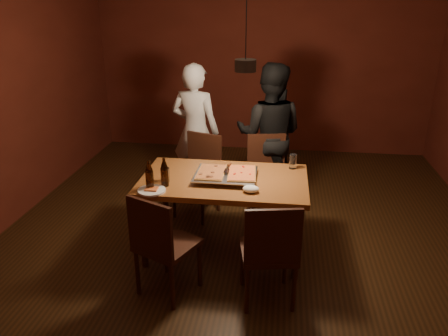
# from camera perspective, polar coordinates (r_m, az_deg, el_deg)

# --- Properties ---
(room_shell) EXTENTS (6.00, 6.00, 6.00)m
(room_shell) POSITION_cam_1_polar(r_m,az_deg,el_deg) (3.79, 2.72, 7.99)
(room_shell) COLOR #37200F
(room_shell) RESTS_ON ground
(dining_table) EXTENTS (1.50, 0.90, 0.75)m
(dining_table) POSITION_cam_1_polar(r_m,az_deg,el_deg) (3.98, -0.00, -2.33)
(dining_table) COLOR #945525
(dining_table) RESTS_ON floor
(chair_far_left) EXTENTS (0.54, 0.54, 0.49)m
(chair_far_left) POSITION_cam_1_polar(r_m,az_deg,el_deg) (4.80, -3.17, 0.13)
(chair_far_left) COLOR #38190F
(chair_far_left) RESTS_ON floor
(chair_far_right) EXTENTS (0.50, 0.50, 0.49)m
(chair_far_right) POSITION_cam_1_polar(r_m,az_deg,el_deg) (4.78, 5.67, -0.04)
(chair_far_right) COLOR #38190F
(chair_far_right) RESTS_ON floor
(chair_near_left) EXTENTS (0.56, 0.56, 0.49)m
(chair_near_left) POSITION_cam_1_polar(r_m,az_deg,el_deg) (3.47, -8.35, -9.01)
(chair_near_left) COLOR #38190F
(chair_near_left) RESTS_ON floor
(chair_near_right) EXTENTS (0.49, 0.49, 0.49)m
(chair_near_right) POSITION_cam_1_polar(r_m,az_deg,el_deg) (3.36, 6.05, -10.03)
(chair_near_right) COLOR #38190F
(chair_near_right) RESTS_ON floor
(pizza_tray) EXTENTS (0.59, 0.50, 0.05)m
(pizza_tray) POSITION_cam_1_polar(r_m,az_deg,el_deg) (3.94, 0.22, -1.05)
(pizza_tray) COLOR silver
(pizza_tray) RESTS_ON dining_table
(pizza_meat) EXTENTS (0.24, 0.38, 0.02)m
(pizza_meat) POSITION_cam_1_polar(r_m,az_deg,el_deg) (3.94, -1.67, -0.51)
(pizza_meat) COLOR maroon
(pizza_meat) RESTS_ON pizza_tray
(pizza_cheese) EXTENTS (0.27, 0.41, 0.02)m
(pizza_cheese) POSITION_cam_1_polar(r_m,az_deg,el_deg) (3.92, 2.34, -0.66)
(pizza_cheese) COLOR gold
(pizza_cheese) RESTS_ON pizza_tray
(spatula) EXTENTS (0.11, 0.25, 0.04)m
(spatula) POSITION_cam_1_polar(r_m,az_deg,el_deg) (3.95, 0.33, -0.36)
(spatula) COLOR silver
(spatula) RESTS_ON pizza_tray
(beer_bottle_a) EXTENTS (0.07, 0.07, 0.26)m
(beer_bottle_a) POSITION_cam_1_polar(r_m,az_deg,el_deg) (3.73, -9.72, -0.96)
(beer_bottle_a) COLOR black
(beer_bottle_a) RESTS_ON dining_table
(beer_bottle_b) EXTENTS (0.07, 0.07, 0.25)m
(beer_bottle_b) POSITION_cam_1_polar(r_m,az_deg,el_deg) (3.78, -7.79, -0.55)
(beer_bottle_b) COLOR black
(beer_bottle_b) RESTS_ON dining_table
(water_glass_left) EXTENTS (0.08, 0.08, 0.13)m
(water_glass_left) POSITION_cam_1_polar(r_m,az_deg,el_deg) (3.90, -7.71, -0.88)
(water_glass_left) COLOR silver
(water_glass_left) RESTS_ON dining_table
(water_glass_right) EXTENTS (0.07, 0.07, 0.14)m
(water_glass_right) POSITION_cam_1_polar(r_m,az_deg,el_deg) (4.20, 9.00, 0.85)
(water_glass_right) COLOR silver
(water_glass_right) RESTS_ON dining_table
(plate_slice) EXTENTS (0.24, 0.24, 0.03)m
(plate_slice) POSITION_cam_1_polar(r_m,az_deg,el_deg) (3.74, -9.43, -2.88)
(plate_slice) COLOR white
(plate_slice) RESTS_ON dining_table
(napkin) EXTENTS (0.14, 0.11, 0.06)m
(napkin) POSITION_cam_1_polar(r_m,az_deg,el_deg) (3.67, 3.53, -2.75)
(napkin) COLOR white
(napkin) RESTS_ON dining_table
(diner_white) EXTENTS (0.65, 0.49, 1.60)m
(diner_white) POSITION_cam_1_polar(r_m,az_deg,el_deg) (5.17, -3.76, 4.79)
(diner_white) COLOR silver
(diner_white) RESTS_ON floor
(diner_dark) EXTENTS (0.86, 0.71, 1.63)m
(diner_dark) POSITION_cam_1_polar(r_m,az_deg,el_deg) (5.02, 5.95, 4.36)
(diner_dark) COLOR black
(diner_dark) RESTS_ON floor
(pendant_lamp) EXTENTS (0.18, 0.18, 1.10)m
(pendant_lamp) POSITION_cam_1_polar(r_m,az_deg,el_deg) (3.72, 2.82, 13.39)
(pendant_lamp) COLOR black
(pendant_lamp) RESTS_ON ceiling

